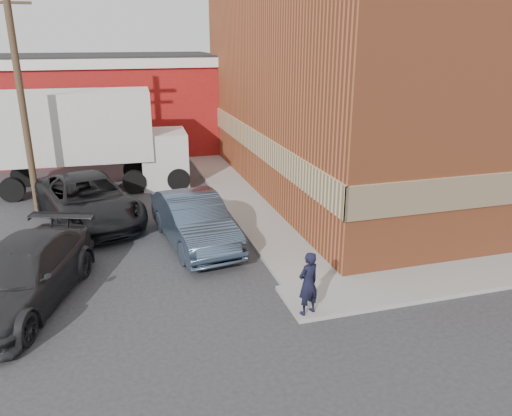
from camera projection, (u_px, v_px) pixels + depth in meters
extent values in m
plane|color=#28282B|center=(293.00, 287.00, 13.80)|extent=(90.00, 90.00, 0.00)
cube|color=#9C4828|center=(401.00, 84.00, 22.77)|extent=(14.00, 18.00, 9.00)
cube|color=tan|center=(253.00, 141.00, 21.60)|extent=(0.08, 18.16, 1.00)
cube|color=gray|center=(234.00, 192.00, 22.10)|extent=(1.80, 18.00, 0.12)
cube|color=maroon|center=(80.00, 109.00, 29.51)|extent=(16.00, 8.00, 5.00)
cube|color=silver|center=(75.00, 61.00, 28.61)|extent=(16.30, 8.30, 0.50)
cube|color=black|center=(74.00, 55.00, 28.52)|extent=(16.00, 8.00, 0.10)
cylinder|color=#4C3626|center=(21.00, 96.00, 18.48)|extent=(0.26, 0.26, 9.00)
cube|color=#4C3626|center=(7.00, 3.00, 17.44)|extent=(1.60, 0.10, 0.10)
imported|color=black|center=(308.00, 283.00, 12.04)|extent=(0.69, 0.57, 1.63)
imported|color=#344356|center=(194.00, 221.00, 16.41)|extent=(2.42, 5.28, 1.68)
imported|color=black|center=(88.00, 200.00, 18.44)|extent=(4.51, 6.74, 1.72)
imported|color=#27272A|center=(21.00, 276.00, 12.69)|extent=(4.02, 6.01, 1.62)
cube|color=beige|center=(71.00, 126.00, 21.66)|extent=(6.94, 3.07, 2.95)
cube|color=#1B6521|center=(69.00, 142.00, 20.55)|extent=(6.58, 0.36, 0.91)
cube|color=beige|center=(176.00, 157.00, 23.17)|extent=(2.17, 2.60, 2.50)
cylinder|color=black|center=(12.00, 190.00, 20.84)|extent=(1.04, 0.39, 1.02)
cylinder|color=black|center=(23.00, 176.00, 22.93)|extent=(1.04, 0.39, 1.02)
cylinder|color=black|center=(134.00, 182.00, 21.95)|extent=(1.04, 0.39, 1.02)
cylinder|color=black|center=(134.00, 169.00, 24.03)|extent=(1.04, 0.39, 1.02)
cylinder|color=black|center=(179.00, 179.00, 22.37)|extent=(1.04, 0.39, 1.02)
cylinder|color=black|center=(174.00, 167.00, 24.46)|extent=(1.04, 0.39, 1.02)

